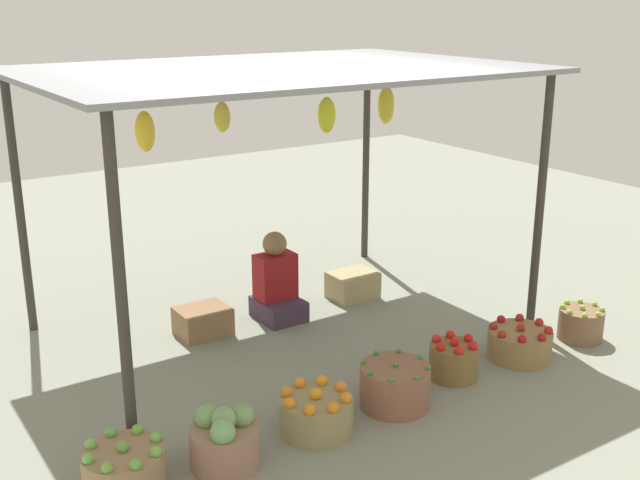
{
  "coord_description": "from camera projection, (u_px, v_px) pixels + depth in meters",
  "views": [
    {
      "loc": [
        -3.12,
        -5.29,
        2.72
      ],
      "look_at": [
        0.0,
        -0.59,
        0.95
      ],
      "focal_mm": 44.07,
      "sensor_mm": 36.0,
      "label": 1
    }
  ],
  "objects": [
    {
      "name": "basket_green_apples",
      "position": [
        125.0,
        469.0,
        4.49
      ],
      "size": [
        0.48,
        0.48,
        0.3
      ],
      "color": "#9D7A58",
      "rests_on": "ground"
    },
    {
      "name": "basket_cabbages",
      "position": [
        225.0,
        441.0,
        4.7
      ],
      "size": [
        0.42,
        0.42,
        0.38
      ],
      "color": "#9F7560",
      "rests_on": "ground"
    },
    {
      "name": "vendor_person",
      "position": [
        277.0,
        285.0,
        6.83
      ],
      "size": [
        0.36,
        0.44,
        0.78
      ],
      "color": "#412F46",
      "rests_on": "ground"
    },
    {
      "name": "basket_green_chilies",
      "position": [
        395.0,
        386.0,
        5.39
      ],
      "size": [
        0.48,
        0.48,
        0.33
      ],
      "color": "#8D5D46",
      "rests_on": "ground"
    },
    {
      "name": "wooden_crate_stacked_rear",
      "position": [
        353.0,
        285.0,
        7.33
      ],
      "size": [
        0.42,
        0.33,
        0.25
      ],
      "primitive_type": "cube",
      "color": "tan",
      "rests_on": "ground"
    },
    {
      "name": "basket_oranges",
      "position": [
        316.0,
        413.0,
        5.07
      ],
      "size": [
        0.48,
        0.48,
        0.31
      ],
      "color": "#94875B",
      "rests_on": "ground"
    },
    {
      "name": "market_stall_structure",
      "position": [
        278.0,
        85.0,
        6.05
      ],
      "size": [
        3.8,
        2.64,
        2.19
      ],
      "color": "#38332D",
      "rests_on": "ground"
    },
    {
      "name": "basket_red_apples",
      "position": [
        520.0,
        343.0,
        6.11
      ],
      "size": [
        0.5,
        0.5,
        0.29
      ],
      "color": "olive",
      "rests_on": "ground"
    },
    {
      "name": "wooden_crate_near_vendor",
      "position": [
        203.0,
        321.0,
        6.54
      ],
      "size": [
        0.42,
        0.35,
        0.23
      ],
      "primitive_type": "cube",
      "color": "#8D6948",
      "rests_on": "ground"
    },
    {
      "name": "basket_red_tomatoes",
      "position": [
        454.0,
        360.0,
        5.8
      ],
      "size": [
        0.36,
        0.36,
        0.32
      ],
      "color": "brown",
      "rests_on": "ground"
    },
    {
      "name": "basket_limes",
      "position": [
        581.0,
        324.0,
        6.45
      ],
      "size": [
        0.36,
        0.36,
        0.3
      ],
      "color": "brown",
      "rests_on": "ground"
    },
    {
      "name": "ground_plane",
      "position": [
        281.0,
        329.0,
        6.67
      ],
      "size": [
        14.0,
        14.0,
        0.0
      ],
      "primitive_type": "plane",
      "color": "gray"
    }
  ]
}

